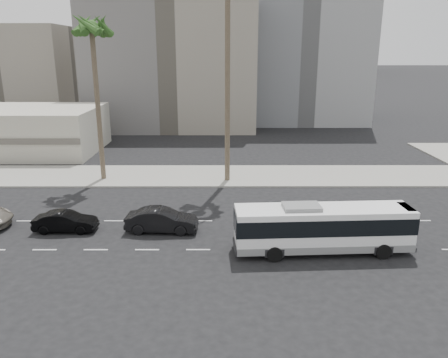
{
  "coord_description": "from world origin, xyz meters",
  "views": [
    {
      "loc": [
        -4.53,
        -23.14,
        11.16
      ],
      "look_at": [
        -4.48,
        4.0,
        3.15
      ],
      "focal_mm": 34.76,
      "sensor_mm": 36.0,
      "label": 1
    }
  ],
  "objects_px": {
    "city_bus": "(323,227)",
    "palm_mid": "(92,30)",
    "car_b": "(66,222)",
    "car_a": "(162,220)"
  },
  "relations": [
    {
      "from": "city_bus",
      "to": "palm_mid",
      "type": "relative_size",
      "value": 0.72
    },
    {
      "from": "car_b",
      "to": "palm_mid",
      "type": "height_order",
      "value": "palm_mid"
    },
    {
      "from": "city_bus",
      "to": "palm_mid",
      "type": "bearing_deg",
      "value": 135.38
    },
    {
      "from": "car_a",
      "to": "car_b",
      "type": "bearing_deg",
      "value": 92.81
    },
    {
      "from": "car_b",
      "to": "city_bus",
      "type": "bearing_deg",
      "value": -100.59
    },
    {
      "from": "city_bus",
      "to": "car_b",
      "type": "bearing_deg",
      "value": 166.26
    },
    {
      "from": "car_b",
      "to": "palm_mid",
      "type": "distance_m",
      "value": 16.84
    },
    {
      "from": "palm_mid",
      "to": "car_b",
      "type": "bearing_deg",
      "value": -86.75
    },
    {
      "from": "city_bus",
      "to": "palm_mid",
      "type": "xyz_separation_m",
      "value": [
        -16.51,
        14.64,
        11.28
      ]
    },
    {
      "from": "car_b",
      "to": "palm_mid",
      "type": "bearing_deg",
      "value": 3.35
    }
  ]
}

